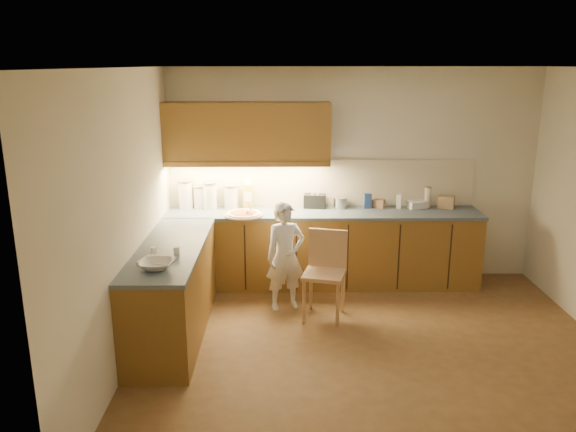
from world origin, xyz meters
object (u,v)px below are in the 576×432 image
object	(u,v)px
wooden_chair	(326,267)
oil_jug	(248,195)
pizza_on_board	(244,214)
child	(285,256)
toaster	(315,201)

from	to	relation	value
wooden_chair	oil_jug	size ratio (longest dim) A/B	2.67
pizza_on_board	oil_jug	size ratio (longest dim) A/B	1.29
child	oil_jug	bearing A→B (deg)	99.42
wooden_chair	toaster	bearing A→B (deg)	107.87
child	toaster	size ratio (longest dim) A/B	4.26
pizza_on_board	toaster	size ratio (longest dim) A/B	1.59
oil_jug	toaster	world-z (taller)	oil_jug
pizza_on_board	toaster	xyz separation A→B (m)	(0.85, 0.37, 0.06)
wooden_chair	toaster	distance (m)	1.17
pizza_on_board	oil_jug	distance (m)	0.39
wooden_chair	oil_jug	bearing A→B (deg)	144.05
oil_jug	toaster	distance (m)	0.82
oil_jug	toaster	bearing A→B (deg)	0.30
pizza_on_board	wooden_chair	bearing A→B (deg)	-37.68
pizza_on_board	child	distance (m)	0.79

